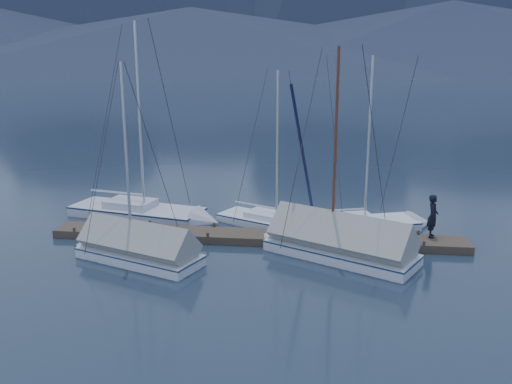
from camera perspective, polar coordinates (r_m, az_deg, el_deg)
ground at (r=21.92m, az=-0.64°, el=-6.86°), size 1000.00×1000.00×0.00m
dock at (r=23.74m, az=0.00°, el=-4.90°), size 18.00×1.50×0.54m
mooring_posts at (r=23.73m, az=-1.20°, el=-4.30°), size 15.12×1.52×0.35m
sailboat_open_left at (r=27.34m, az=-10.64°, el=-2.41°), size 8.13×3.94×10.36m
sailboat_open_mid at (r=25.38m, az=2.99°, el=-3.57°), size 6.16×4.20×7.98m
sailboat_open_right at (r=26.01m, az=12.28°, el=-3.42°), size 6.80×3.78×8.66m
sailboat_covered_near at (r=22.20m, az=7.64°, el=-5.46°), size 7.18×5.19×9.12m
sailboat_covered_far at (r=22.14m, az=-13.16°, el=-5.89°), size 6.25×3.87×8.43m
person at (r=24.14m, az=18.11°, el=-2.41°), size 0.54×0.74×1.85m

